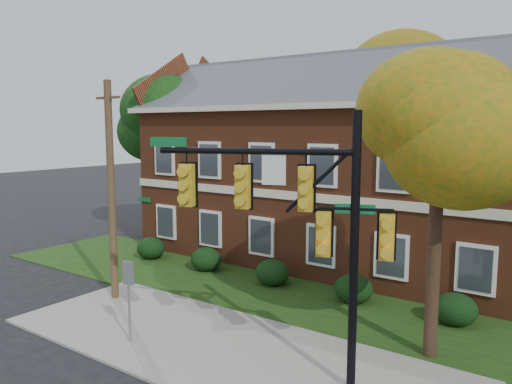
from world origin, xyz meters
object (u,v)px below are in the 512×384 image
Objects in this scene: hedge_far_left at (151,248)px; hedge_right at (353,289)px; hedge_far_right at (455,309)px; traffic_signal at (303,219)px; tree_left_rear at (169,120)px; sign_post at (129,288)px; hedge_center at (272,273)px; utility_pole at (111,191)px; tree_far_rear at (418,83)px; tree_near_right at (448,112)px; hedge_left at (206,259)px; apartment_building at (334,155)px.

hedge_right is at bearing 0.00° from hedge_far_left.
traffic_signal is at bearing -109.18° from hedge_far_right.
tree_left_rear is at bearing 162.63° from hedge_right.
hedge_center is at bearing 67.45° from sign_post.
tree_left_rear is 15.30m from sign_post.
hedge_right is (10.50, 0.00, 0.00)m from hedge_far_left.
tree_left_rear is at bearing 124.04° from utility_pole.
hedge_far_right is 16.51m from tree_far_rear.
hedge_far_right is (7.00, 0.00, 0.00)m from hedge_center.
tree_far_rear is 4.66× the size of sign_post.
traffic_signal is (-2.34, -3.26, -2.52)m from tree_near_right.
hedge_left is at bearing -110.29° from tree_far_rear.
tree_near_right is 0.97× the size of tree_left_rear.
hedge_left is 0.12× the size of tree_far_rear.
traffic_signal is at bearing -125.71° from tree_near_right.
tree_left_rear is (-9.73, 4.14, 6.16)m from hedge_center.
hedge_center is 7.00m from hedge_far_right.
traffic_signal reaches higher than hedge_left.
hedge_far_left is 3.50m from hedge_left.
tree_far_rear is at bearing 110.27° from tree_near_right.
tree_near_right is at bearing -14.81° from hedge_left.
hedge_center is 1.00× the size of hedge_right.
tree_far_rear is 20.07m from traffic_signal.
hedge_left is 7.67m from sign_post.
tree_left_rear is (-9.73, -1.12, 1.69)m from apartment_building.
hedge_left is at bearing 86.28° from utility_pole.
apartment_building is 1.63× the size of tree_far_rear.
tree_left_rear is (-13.23, 4.14, 6.16)m from hedge_right.
hedge_left is at bearing -123.67° from apartment_building.
hedge_center is 0.12× the size of tree_far_rear.
traffic_signal is (3.54, -19.19, -4.69)m from tree_far_rear.
hedge_far_left is at bearing 114.44° from sign_post.
tree_far_rear is 21.33m from sign_post.
hedge_left is 5.87m from utility_pole.
hedge_center is 7.03m from sign_post.
sign_post is (-1.75, -20.02, -7.17)m from tree_far_rear.
tree_far_rear is at bearing 38.97° from tree_left_rear.
tree_left_rear is 3.59× the size of sign_post.
hedge_right is at bearing 0.00° from hedge_left.
tree_near_right is 0.74× the size of tree_far_rear.
utility_pole reaches higher than hedge_center.
sign_post is (-3.91, -6.92, 1.15)m from hedge_right.
utility_pole is (5.90, -8.84, -2.65)m from tree_left_rear.
hedge_left is 9.69m from tree_left_rear.
tree_left_rear is at bearing 156.96° from hedge_center.
tree_far_rear is (-5.88, 15.93, 2.17)m from tree_near_right.
tree_left_rear reaches higher than traffic_signal.
tree_left_rear is at bearing 166.11° from hedge_far_right.
hedge_far_left is 0.12× the size of tree_far_rear.
hedge_far_right is 18.30m from tree_left_rear.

